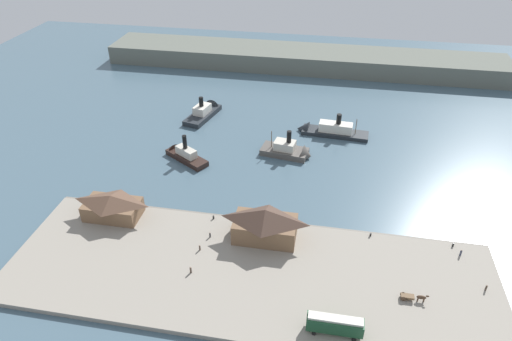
{
  "coord_description": "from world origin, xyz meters",
  "views": [
    {
      "loc": [
        14.38,
        -92.23,
        75.99
      ],
      "look_at": [
        -5.44,
        17.42,
        2.0
      ],
      "focal_mm": 31.69,
      "sensor_mm": 36.0,
      "label": 1
    }
  ],
  "objects_px": {
    "mooring_post_west": "(213,217)",
    "pedestrian_at_waters_edge": "(210,235)",
    "ferry_shed_west_terminal": "(112,206)",
    "mooring_post_east": "(371,235)",
    "ferry_near_quay": "(326,130)",
    "ferry_shed_east_terminal": "(265,224)",
    "ferry_outer_harbor": "(206,111)",
    "pedestrian_near_east_shed": "(200,248)",
    "mooring_post_center_east": "(453,245)",
    "horse_cart": "(413,297)",
    "ferry_approaching_west": "(290,151)",
    "pedestrian_near_cart": "(486,288)",
    "pedestrian_near_west_shed": "(191,270)",
    "ferry_mid_harbor": "(183,154)",
    "street_tram": "(335,324)",
    "pedestrian_walking_east": "(461,253)"
  },
  "relations": [
    {
      "from": "pedestrian_at_waters_edge",
      "to": "pedestrian_near_east_shed",
      "type": "height_order",
      "value": "pedestrian_near_east_shed"
    },
    {
      "from": "horse_cart",
      "to": "ferry_near_quay",
      "type": "xyz_separation_m",
      "value": [
        -21.37,
        71.22,
        -0.66
      ]
    },
    {
      "from": "ferry_shed_west_terminal",
      "to": "ferry_approaching_west",
      "type": "distance_m",
      "value": 57.66
    },
    {
      "from": "street_tram",
      "to": "ferry_approaching_west",
      "type": "height_order",
      "value": "ferry_approaching_west"
    },
    {
      "from": "ferry_shed_west_terminal",
      "to": "mooring_post_center_east",
      "type": "relative_size",
      "value": 15.91
    },
    {
      "from": "street_tram",
      "to": "horse_cart",
      "type": "bearing_deg",
      "value": 34.58
    },
    {
      "from": "ferry_approaching_west",
      "to": "mooring_post_center_east",
      "type": "bearing_deg",
      "value": -39.97
    },
    {
      "from": "pedestrian_at_waters_edge",
      "to": "ferry_shed_west_terminal",
      "type": "bearing_deg",
      "value": 172.51
    },
    {
      "from": "ferry_shed_east_terminal",
      "to": "horse_cart",
      "type": "height_order",
      "value": "ferry_shed_east_terminal"
    },
    {
      "from": "ferry_approaching_west",
      "to": "ferry_shed_west_terminal",
      "type": "bearing_deg",
      "value": -136.04
    },
    {
      "from": "ferry_shed_west_terminal",
      "to": "ferry_shed_east_terminal",
      "type": "distance_m",
      "value": 39.98
    },
    {
      "from": "mooring_post_east",
      "to": "ferry_outer_harbor",
      "type": "bearing_deg",
      "value": 134.55
    },
    {
      "from": "pedestrian_near_west_shed",
      "to": "ferry_outer_harbor",
      "type": "xyz_separation_m",
      "value": [
        -18.53,
        78.85,
        -0.48
      ]
    },
    {
      "from": "pedestrian_near_east_shed",
      "to": "mooring_post_center_east",
      "type": "distance_m",
      "value": 60.4
    },
    {
      "from": "horse_cart",
      "to": "ferry_outer_harbor",
      "type": "height_order",
      "value": "ferry_outer_harbor"
    },
    {
      "from": "pedestrian_walking_east",
      "to": "ferry_near_quay",
      "type": "relative_size",
      "value": 0.07
    },
    {
      "from": "pedestrian_near_west_shed",
      "to": "pedestrian_at_waters_edge",
      "type": "distance_m",
      "value": 12.21
    },
    {
      "from": "ferry_shed_west_terminal",
      "to": "ferry_near_quay",
      "type": "bearing_deg",
      "value": 47.28
    },
    {
      "from": "street_tram",
      "to": "ferry_outer_harbor",
      "type": "distance_m",
      "value": 102.33
    },
    {
      "from": "pedestrian_near_east_shed",
      "to": "horse_cart",
      "type": "bearing_deg",
      "value": -7.71
    },
    {
      "from": "ferry_shed_east_terminal",
      "to": "ferry_outer_harbor",
      "type": "relative_size",
      "value": 0.75
    },
    {
      "from": "pedestrian_near_west_shed",
      "to": "mooring_post_center_east",
      "type": "height_order",
      "value": "pedestrian_near_west_shed"
    },
    {
      "from": "pedestrian_at_waters_edge",
      "to": "mooring_post_east",
      "type": "height_order",
      "value": "pedestrian_at_waters_edge"
    },
    {
      "from": "ferry_outer_harbor",
      "to": "ferry_mid_harbor",
      "type": "xyz_separation_m",
      "value": [
        1.25,
        -30.94,
        -0.01
      ]
    },
    {
      "from": "mooring_post_center_east",
      "to": "ferry_near_quay",
      "type": "relative_size",
      "value": 0.04
    },
    {
      "from": "ferry_shed_east_terminal",
      "to": "ferry_near_quay",
      "type": "distance_m",
      "value": 58.99
    },
    {
      "from": "ferry_near_quay",
      "to": "mooring_post_east",
      "type": "bearing_deg",
      "value": -75.76
    },
    {
      "from": "horse_cart",
      "to": "ferry_shed_east_terminal",
      "type": "bearing_deg",
      "value": 157.87
    },
    {
      "from": "pedestrian_near_cart",
      "to": "ferry_outer_harbor",
      "type": "relative_size",
      "value": 0.08
    },
    {
      "from": "street_tram",
      "to": "pedestrian_near_west_shed",
      "type": "bearing_deg",
      "value": 162.43
    },
    {
      "from": "street_tram",
      "to": "ferry_shed_east_terminal",
      "type": "bearing_deg",
      "value": 125.58
    },
    {
      "from": "ferry_shed_east_terminal",
      "to": "pedestrian_near_east_shed",
      "type": "xyz_separation_m",
      "value": [
        -14.42,
        -7.14,
        -3.61
      ]
    },
    {
      "from": "ferry_shed_west_terminal",
      "to": "pedestrian_at_waters_edge",
      "type": "height_order",
      "value": "ferry_shed_west_terminal"
    },
    {
      "from": "pedestrian_at_waters_edge",
      "to": "ferry_mid_harbor",
      "type": "distance_m",
      "value": 40.22
    },
    {
      "from": "mooring_post_east",
      "to": "mooring_post_center_east",
      "type": "bearing_deg",
      "value": -0.53
    },
    {
      "from": "mooring_post_west",
      "to": "pedestrian_near_west_shed",
      "type": "bearing_deg",
      "value": -90.54
    },
    {
      "from": "street_tram",
      "to": "ferry_outer_harbor",
      "type": "height_order",
      "value": "ferry_outer_harbor"
    },
    {
      "from": "mooring_post_east",
      "to": "ferry_near_quay",
      "type": "bearing_deg",
      "value": 104.24
    },
    {
      "from": "horse_cart",
      "to": "ferry_mid_harbor",
      "type": "distance_m",
      "value": 80.38
    },
    {
      "from": "ferry_mid_harbor",
      "to": "ferry_near_quay",
      "type": "height_order",
      "value": "ferry_mid_harbor"
    },
    {
      "from": "pedestrian_walking_east",
      "to": "ferry_approaching_west",
      "type": "relative_size",
      "value": 0.1
    },
    {
      "from": "horse_cart",
      "to": "pedestrian_near_cart",
      "type": "bearing_deg",
      "value": 19.32
    },
    {
      "from": "pedestrian_near_west_shed",
      "to": "ferry_mid_harbor",
      "type": "bearing_deg",
      "value": 109.83
    },
    {
      "from": "mooring_post_west",
      "to": "pedestrian_at_waters_edge",
      "type": "bearing_deg",
      "value": -82.09
    },
    {
      "from": "ferry_shed_east_terminal",
      "to": "pedestrian_near_east_shed",
      "type": "bearing_deg",
      "value": -153.66
    },
    {
      "from": "ferry_mid_harbor",
      "to": "pedestrian_near_cart",
      "type": "bearing_deg",
      "value": -27.22
    },
    {
      "from": "mooring_post_west",
      "to": "mooring_post_east",
      "type": "height_order",
      "value": "same"
    },
    {
      "from": "horse_cart",
      "to": "mooring_post_center_east",
      "type": "height_order",
      "value": "horse_cart"
    },
    {
      "from": "ferry_shed_west_terminal",
      "to": "pedestrian_at_waters_edge",
      "type": "relative_size",
      "value": 9.5
    },
    {
      "from": "mooring_post_west",
      "to": "ferry_shed_east_terminal",
      "type": "bearing_deg",
      "value": -18.06
    }
  ]
}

